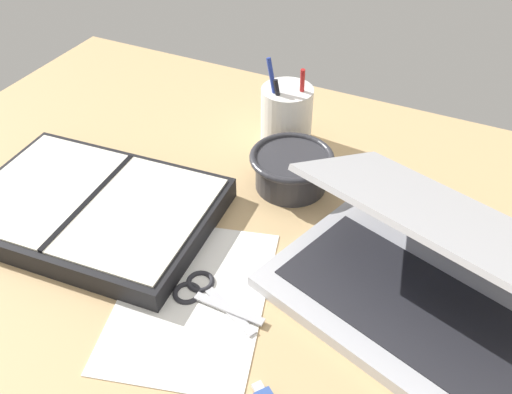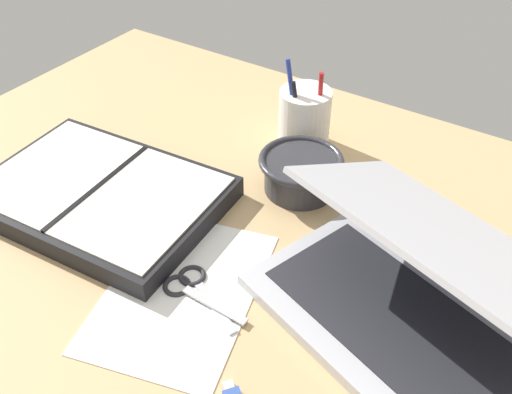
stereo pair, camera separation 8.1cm
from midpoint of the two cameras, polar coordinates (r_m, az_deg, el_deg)
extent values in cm
cube|color=tan|center=(82.66, 3.27, -6.66)|extent=(140.00, 100.00, 2.00)
cube|color=#B7B7BC|center=(76.09, 16.60, -12.10)|extent=(40.85, 31.94, 1.80)
cube|color=#232328|center=(75.31, 16.74, -11.61)|extent=(34.86, 24.79, 0.24)
cube|color=#B7B7BC|center=(72.73, 21.45, -3.75)|extent=(40.43, 30.67, 9.05)
cube|color=navy|center=(72.53, 21.23, -4.01)|extent=(37.02, 27.68, 7.77)
cylinder|color=#2D2D33|center=(92.44, 6.97, 2.13)|extent=(11.63, 11.63, 5.69)
torus|color=#2D2D33|center=(90.75, 7.11, 3.56)|extent=(13.68, 13.68, 1.09)
cylinder|color=white|center=(101.63, 7.15, 7.67)|extent=(9.10, 9.10, 10.80)
cylinder|color=black|center=(98.75, 6.53, 7.98)|extent=(3.06, 0.86, 12.50)
cylinder|color=#233899|center=(98.44, 6.16, 9.01)|extent=(4.86, 2.66, 15.49)
cylinder|color=#B21E1E|center=(99.98, 8.68, 8.67)|extent=(1.06, 1.75, 13.99)
cube|color=black|center=(91.61, -12.83, 0.02)|extent=(38.68, 28.69, 3.45)
cube|color=silver|center=(95.77, -17.11, 2.52)|extent=(18.85, 25.01, 0.30)
cube|color=silver|center=(85.75, -8.41, -0.84)|extent=(18.85, 25.01, 0.30)
cube|color=black|center=(90.37, -13.02, 1.01)|extent=(2.60, 23.78, 0.30)
cube|color=#B7B7BC|center=(75.24, -1.15, -10.88)|extent=(9.99, 1.40, 0.30)
cube|color=#B7B7BC|center=(75.48, -1.15, -11.02)|extent=(9.53, 5.32, 0.30)
torus|color=#232328|center=(78.03, -4.96, -8.98)|extent=(3.90, 3.90, 0.70)
torus|color=#232328|center=(79.10, -3.50, -8.02)|extent=(3.90, 3.90, 0.70)
cube|color=white|center=(77.71, -4.52, -9.46)|extent=(25.85, 31.76, 0.16)
cube|color=silver|center=(68.42, 0.80, -18.57)|extent=(1.68, 1.68, 0.60)
camera|label=1|loc=(0.04, -87.14, 2.37)|focal=40.00mm
camera|label=2|loc=(0.04, 92.86, -2.37)|focal=40.00mm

